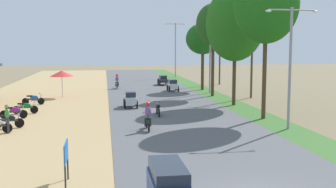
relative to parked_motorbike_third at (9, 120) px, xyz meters
name	(u,v)px	position (x,y,z in m)	size (l,w,h in m)	color
parked_motorbike_third	(9,120)	(0.00, 0.00, 0.00)	(1.80, 0.54, 0.94)	black
parked_motorbike_fourth	(14,111)	(-0.38, 3.31, 0.00)	(1.80, 0.54, 0.94)	black
parked_motorbike_fifth	(26,107)	(0.01, 5.26, 0.00)	(1.80, 0.54, 0.94)	black
parked_motorbike_sixth	(34,99)	(-0.17, 9.85, 0.00)	(1.80, 0.54, 0.94)	black
street_signboard	(66,155)	(4.26, -10.79, 0.55)	(0.06, 1.30, 1.50)	#262628
vendor_umbrella	(62,73)	(1.70, 14.44, 1.75)	(2.20, 2.20, 2.52)	#99999E
pedestrian_on_shoulder	(7,117)	(0.24, -1.48, 0.41)	(0.39, 0.43, 1.62)	#33333D
median_tree_nearest	(266,4)	(16.10, 0.82, 7.05)	(4.24, 4.24, 10.17)	#4C351E
median_tree_second	(235,24)	(16.06, 7.20, 6.09)	(4.68, 4.68, 9.63)	#4C351E
median_tree_third	(213,25)	(15.88, 13.38, 6.31)	(3.25, 3.25, 8.80)	#4C351E
median_tree_fourth	(203,39)	(16.21, 19.01, 5.02)	(3.68, 3.68, 7.22)	#4C351E
streetlamp_near	(290,59)	(16.25, -2.70, 3.60)	(3.16, 0.20, 7.02)	gray
streetlamp_mid	(210,52)	(16.25, 15.88, 3.68)	(3.16, 0.20, 7.18)	gray
streetlamp_far	(175,46)	(16.25, 36.90, 4.18)	(3.16, 0.20, 8.15)	gray
utility_pole_near	(252,50)	(19.21, 11.86, 3.90)	(1.80, 0.20, 8.54)	brown
utility_pole_far	(220,44)	(19.93, 25.39, 4.46)	(1.80, 0.20, 9.65)	brown
car_hatchback_silver	(131,99)	(7.62, 7.09, 0.19)	(1.04, 2.00, 1.23)	#B7BCC1
car_hatchback_white	(173,85)	(12.75, 17.92, 0.19)	(1.04, 2.00, 1.23)	silver
car_sedan_charcoal	(163,80)	(12.67, 24.91, 0.19)	(1.10, 2.26, 1.19)	#282D33
motorbike_foreground_rider	(148,117)	(8.05, -2.04, 0.30)	(0.54, 1.80, 1.66)	black
motorbike_ahead_second	(158,108)	(9.26, 2.93, 0.02)	(0.54, 1.80, 0.94)	black
motorbike_ahead_third	(117,82)	(7.00, 21.41, 0.30)	(0.54, 1.80, 1.66)	black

